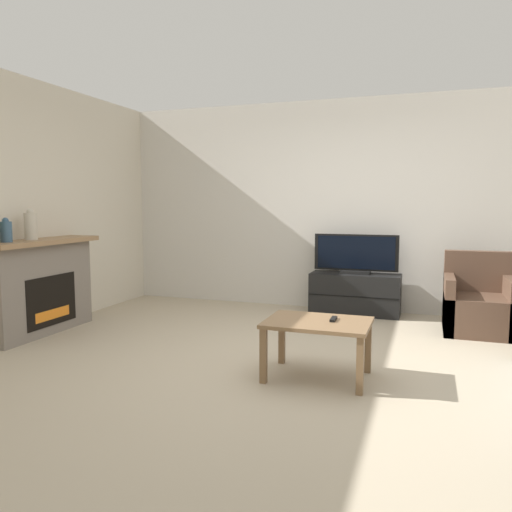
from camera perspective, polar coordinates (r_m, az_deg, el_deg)
The scene contains 11 objects.
ground_plane at distance 4.42m, azimuth 4.27°, elevation -12.15°, with size 24.00×24.00×0.00m, color tan.
wall_back at distance 6.57m, azimuth 9.81°, elevation 5.70°, with size 12.00×0.06×2.70m.
wall_left at distance 5.74m, azimuth -25.91°, elevation 5.15°, with size 0.06×12.00×2.70m.
fireplace at distance 5.75m, azimuth -23.48°, elevation -3.12°, with size 0.42×1.41×1.00m.
mantel_vase_left at distance 5.38m, azimuth -26.67°, elevation 2.57°, with size 0.11×0.11×0.24m.
mantel_vase_centre_left at distance 5.60m, azimuth -24.37°, elevation 3.20°, with size 0.13×0.13×0.32m.
tv_stand at distance 6.36m, azimuth 11.24°, elevation -4.26°, with size 1.10×0.41×0.51m.
tv at distance 6.29m, azimuth 11.33°, elevation 0.04°, with size 1.03×0.18×0.49m.
armchair at distance 5.89m, azimuth 24.05°, elevation -5.23°, with size 0.70×0.76×0.85m.
coffee_table at distance 4.00m, azimuth 7.06°, elevation -8.31°, with size 0.81×0.59×0.46m.
remote at distance 4.01m, azimuth 8.85°, elevation -7.13°, with size 0.04×0.15×0.02m.
Camera 1 is at (1.07, -4.06, 1.38)m, focal length 35.00 mm.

